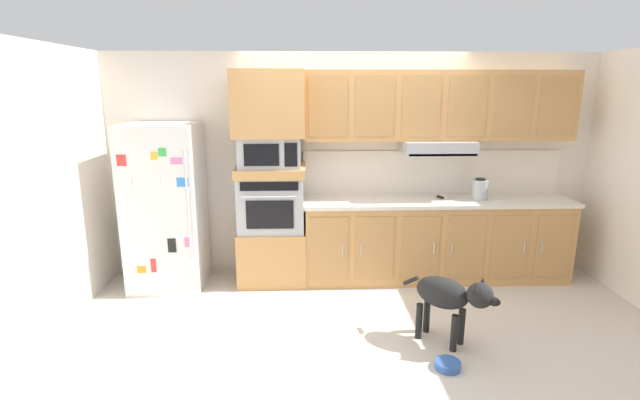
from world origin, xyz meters
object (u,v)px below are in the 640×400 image
at_px(microwave, 270,151).
at_px(dog, 450,296).
at_px(screwdriver, 441,197).
at_px(refrigerator, 166,207).
at_px(electric_kettle, 480,190).
at_px(dog_food_bowl, 448,365).
at_px(built_in_oven, 272,202).

height_order(microwave, dog, microwave).
xyz_separation_m(screwdriver, dog, (-0.32, -1.47, -0.50)).
bearing_deg(screwdriver, refrigerator, -177.88).
bearing_deg(dog, electric_kettle, 104.28).
relative_size(screwdriver, dog_food_bowl, 0.79).
xyz_separation_m(refrigerator, screwdriver, (3.01, 0.11, 0.05)).
bearing_deg(screwdriver, built_in_oven, -178.66).
bearing_deg(dog, refrigerator, -164.89).
height_order(microwave, dog_food_bowl, microwave).
bearing_deg(dog, dog_food_bowl, -63.92).
xyz_separation_m(microwave, dog_food_bowl, (1.46, -1.78, -1.43)).
bearing_deg(electric_kettle, microwave, 178.81).
bearing_deg(dog, built_in_oven, 179.48).
bearing_deg(built_in_oven, refrigerator, -176.56).
bearing_deg(screwdriver, dog, -102.46).
distance_m(refrigerator, screwdriver, 3.01).
height_order(dog, dog_food_bowl, dog).
relative_size(microwave, electric_kettle, 2.68).
xyz_separation_m(built_in_oven, microwave, (0.00, -0.00, 0.56)).
height_order(refrigerator, microwave, refrigerator).
bearing_deg(built_in_oven, dog, -42.45).
bearing_deg(electric_kettle, dog, -117.64).
xyz_separation_m(dog, dog_food_bowl, (-0.10, -0.36, -0.41)).
xyz_separation_m(microwave, electric_kettle, (2.28, -0.05, -0.43)).
distance_m(electric_kettle, dog, 1.66).
bearing_deg(electric_kettle, dog_food_bowl, -115.36).
distance_m(electric_kettle, dog_food_bowl, 2.17).
relative_size(built_in_oven, electric_kettle, 2.92).
height_order(built_in_oven, microwave, microwave).
distance_m(microwave, screwdriver, 1.95).
xyz_separation_m(refrigerator, dog, (2.68, -1.36, -0.44)).
bearing_deg(dog_food_bowl, built_in_oven, 129.20).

